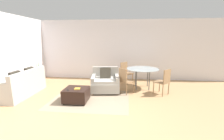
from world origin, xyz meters
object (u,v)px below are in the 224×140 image
at_px(dining_chair_far_left, 125,71).
at_px(dining_chair_near_right, 164,80).
at_px(couch, 21,86).
at_px(tv_remote_primary, 68,90).
at_px(dining_chair_near_left, 125,79).
at_px(dining_table, 143,71).
at_px(ottoman, 76,94).
at_px(armchair, 105,82).
at_px(potted_plant, 40,78).
at_px(book_stack, 77,89).

bearing_deg(dining_chair_far_left, dining_chair_near_right, -45.00).
xyz_separation_m(couch, tv_remote_primary, (1.85, -0.52, 0.12)).
bearing_deg(dining_chair_far_left, dining_chair_near_left, -90.00).
relative_size(couch, dining_chair_far_left, 1.94).
relative_size(tv_remote_primary, dining_table, 0.12).
distance_m(ottoman, dining_chair_near_right, 2.91).
height_order(armchair, dining_chair_far_left, dining_chair_far_left).
distance_m(ottoman, potted_plant, 2.88).
bearing_deg(book_stack, ottoman, 138.93).
bearing_deg(dining_chair_near_right, dining_chair_near_left, 180.00).
relative_size(ottoman, dining_chair_near_right, 0.78).
height_order(potted_plant, dining_chair_far_left, potted_plant).
distance_m(armchair, dining_chair_near_left, 0.76).
bearing_deg(couch, book_stack, -10.51).
xyz_separation_m(tv_remote_primary, potted_plant, (-2.07, 1.96, -0.19)).
distance_m(potted_plant, dining_chair_near_left, 3.84).
bearing_deg(dining_chair_near_right, dining_chair_far_left, 135.00).
xyz_separation_m(book_stack, dining_chair_near_left, (1.40, 0.90, 0.09)).
relative_size(potted_plant, dining_chair_far_left, 1.31).
relative_size(couch, ottoman, 2.48).
distance_m(couch, dining_chair_near_right, 4.85).
bearing_deg(ottoman, dining_chair_far_left, 56.11).
bearing_deg(couch, tv_remote_primary, -15.78).
relative_size(ottoman, potted_plant, 0.60).
height_order(tv_remote_primary, dining_chair_far_left, dining_chair_far_left).
bearing_deg(dining_chair_near_right, ottoman, -162.88).
bearing_deg(tv_remote_primary, book_stack, 29.18).
relative_size(couch, tv_remote_primary, 11.58).
bearing_deg(armchair, dining_chair_far_left, 57.88).
relative_size(armchair, dining_table, 0.88).
distance_m(dining_chair_near_left, dining_chair_near_right, 1.31).
xyz_separation_m(book_stack, dining_chair_far_left, (1.40, 2.21, 0.09)).
distance_m(potted_plant, dining_chair_near_right, 5.13).
bearing_deg(armchair, couch, -166.16).
height_order(dining_table, dining_chair_near_left, dining_chair_near_left).
height_order(book_stack, tv_remote_primary, book_stack).
xyz_separation_m(tv_remote_primary, dining_chair_near_right, (2.96, 1.03, 0.09)).
height_order(couch, potted_plant, potted_plant).
distance_m(ottoman, tv_remote_primary, 0.33).
xyz_separation_m(couch, ottoman, (2.05, -0.34, -0.08)).
distance_m(armchair, ottoman, 1.28).
distance_m(tv_remote_primary, dining_table, 2.87).
bearing_deg(tv_remote_primary, armchair, 52.38).
distance_m(tv_remote_primary, dining_chair_far_left, 2.87).
height_order(ottoman, book_stack, book_stack).
height_order(couch, dining_chair_near_right, dining_chair_near_right).
height_order(ottoman, tv_remote_primary, tv_remote_primary).
xyz_separation_m(tv_remote_primary, dining_table, (2.30, 1.69, 0.28)).
xyz_separation_m(ottoman, dining_chair_near_left, (1.46, 0.85, 0.29)).
bearing_deg(dining_chair_far_left, couch, -152.50).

